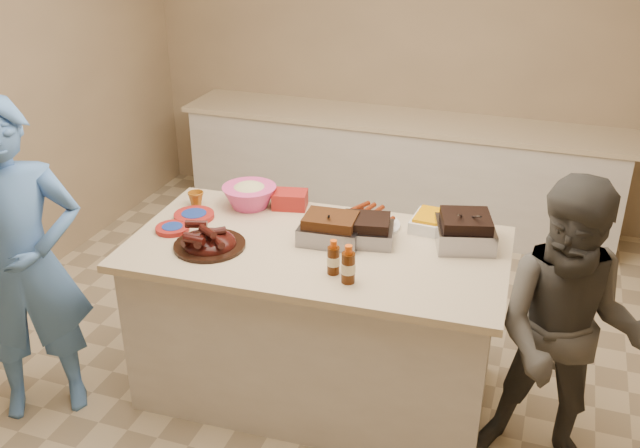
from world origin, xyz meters
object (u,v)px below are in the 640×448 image
(roasting_pan, at_px, (464,245))
(mustard_bottle, at_px, (307,240))
(island, at_px, (317,388))
(bbq_bottle_b, at_px, (333,273))
(bbq_bottle_a, at_px, (348,282))
(coleslaw_bowl, at_px, (250,207))
(plastic_cup, at_px, (197,205))
(guest_blue, at_px, (52,402))
(rib_platter, at_px, (210,247))

(roasting_pan, relative_size, mustard_bottle, 2.57)
(island, bearing_deg, bbq_bottle_b, -57.83)
(roasting_pan, bearing_deg, bbq_bottle_a, -144.89)
(roasting_pan, xyz_separation_m, coleslaw_bowl, (-1.24, 0.08, 0.00))
(plastic_cup, bearing_deg, coleslaw_bowl, 16.29)
(roasting_pan, relative_size, plastic_cup, 3.16)
(bbq_bottle_b, bearing_deg, bbq_bottle_a, -31.59)
(guest_blue, bearing_deg, bbq_bottle_b, -22.25)
(plastic_cup, relative_size, guest_blue, 0.05)
(rib_platter, bearing_deg, mustard_bottle, 28.37)
(coleslaw_bowl, height_order, mustard_bottle, coleslaw_bowl)
(plastic_cup, bearing_deg, guest_blue, -122.54)
(coleslaw_bowl, distance_m, guest_blue, 1.55)
(island, xyz_separation_m, roasting_pan, (0.72, 0.25, 0.92))
(coleslaw_bowl, bearing_deg, roasting_pan, -3.52)
(island, relative_size, roasting_pan, 6.74)
(bbq_bottle_b, bearing_deg, roasting_pan, 42.41)
(rib_platter, height_order, roasting_pan, rib_platter)
(bbq_bottle_b, relative_size, mustard_bottle, 1.58)
(bbq_bottle_b, relative_size, plastic_cup, 1.93)
(bbq_bottle_a, bearing_deg, guest_blue, -169.60)
(roasting_pan, bearing_deg, coleslaw_bowl, 160.97)
(roasting_pan, distance_m, plastic_cup, 1.54)
(mustard_bottle, xyz_separation_m, guest_blue, (-1.29, -0.64, -0.92))
(bbq_bottle_a, relative_size, plastic_cup, 2.10)
(rib_platter, xyz_separation_m, bbq_bottle_b, (0.68, -0.05, 0.00))
(roasting_pan, xyz_separation_m, plastic_cup, (-1.54, -0.01, 0.00))
(island, xyz_separation_m, rib_platter, (-0.52, -0.20, 0.92))
(island, relative_size, mustard_bottle, 17.35)
(guest_blue, bearing_deg, island, -11.51)
(plastic_cup, bearing_deg, bbq_bottle_b, -26.15)
(bbq_bottle_a, distance_m, bbq_bottle_b, 0.11)
(island, xyz_separation_m, bbq_bottle_a, (0.26, -0.30, 0.92))
(coleslaw_bowl, relative_size, bbq_bottle_a, 1.62)
(bbq_bottle_b, distance_m, mustard_bottle, 0.38)
(mustard_bottle, distance_m, guest_blue, 1.71)
(rib_platter, distance_m, coleslaw_bowl, 0.53)
(mustard_bottle, bearing_deg, guest_blue, -153.51)
(plastic_cup, bearing_deg, roasting_pan, 0.41)
(bbq_bottle_b, xyz_separation_m, guest_blue, (-1.53, -0.35, -0.92))
(guest_blue, bearing_deg, plastic_cup, 22.21)
(island, height_order, rib_platter, rib_platter)
(mustard_bottle, relative_size, plastic_cup, 1.23)
(rib_platter, height_order, bbq_bottle_a, bbq_bottle_a)
(roasting_pan, xyz_separation_m, bbq_bottle_a, (-0.46, -0.55, 0.00))
(plastic_cup, distance_m, guest_blue, 1.36)
(plastic_cup, bearing_deg, island, -16.42)
(bbq_bottle_a, distance_m, plastic_cup, 1.21)
(rib_platter, bearing_deg, bbq_bottle_b, -4.15)
(bbq_bottle_b, bearing_deg, rib_platter, 175.85)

